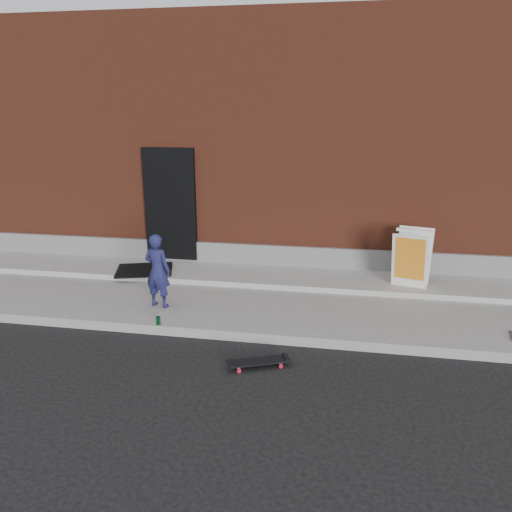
% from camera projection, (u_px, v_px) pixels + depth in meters
% --- Properties ---
extents(ground, '(80.00, 80.00, 0.00)m').
position_uv_depth(ground, '(279.00, 345.00, 7.18)').
color(ground, black).
rests_on(ground, ground).
extents(sidewalk, '(20.00, 3.00, 0.15)m').
position_uv_depth(sidewalk, '(290.00, 301.00, 8.57)').
color(sidewalk, slate).
rests_on(sidewalk, ground).
extents(apron, '(20.00, 1.20, 0.10)m').
position_uv_depth(apron, '(296.00, 278.00, 9.38)').
color(apron, gray).
rests_on(apron, sidewalk).
extents(building, '(20.00, 8.10, 5.00)m').
position_uv_depth(building, '(315.00, 138.00, 13.05)').
color(building, maroon).
rests_on(building, ground).
extents(child, '(0.50, 0.38, 1.22)m').
position_uv_depth(child, '(158.00, 271.00, 8.01)').
color(child, '#1A1C4A').
rests_on(child, sidewalk).
extents(skateboard, '(0.82, 0.50, 0.09)m').
position_uv_depth(skateboard, '(259.00, 362.00, 6.55)').
color(skateboard, red).
rests_on(skateboard, ground).
extents(pizza_sign, '(0.77, 0.85, 1.01)m').
position_uv_depth(pizza_sign, '(412.00, 258.00, 8.71)').
color(pizza_sign, white).
rests_on(pizza_sign, apron).
extents(soda_can, '(0.09, 0.09, 0.13)m').
position_uv_depth(soda_can, '(158.00, 321.00, 7.47)').
color(soda_can, '#177432').
rests_on(soda_can, sidewalk).
extents(doormat, '(1.25, 1.12, 0.03)m').
position_uv_depth(doormat, '(145.00, 270.00, 9.61)').
color(doormat, black).
rests_on(doormat, apron).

